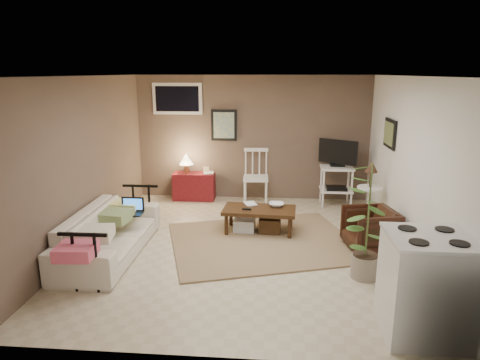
# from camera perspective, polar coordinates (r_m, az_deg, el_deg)

# --- Properties ---
(floor) EXTENTS (5.00, 5.00, 0.00)m
(floor) POSITION_cam_1_polar(r_m,az_deg,el_deg) (6.27, 0.33, -8.81)
(floor) COLOR #C1B293
(floor) RESTS_ON ground
(art_back) EXTENTS (0.50, 0.03, 0.60)m
(art_back) POSITION_cam_1_polar(r_m,az_deg,el_deg) (8.35, -2.15, 7.31)
(art_back) COLOR black
(art_right) EXTENTS (0.03, 0.60, 0.45)m
(art_right) POSITION_cam_1_polar(r_m,az_deg,el_deg) (7.09, 19.36, 5.87)
(art_right) COLOR black
(window) EXTENTS (0.96, 0.03, 0.60)m
(window) POSITION_cam_1_polar(r_m,az_deg,el_deg) (8.45, -8.35, 10.67)
(window) COLOR white
(rug) EXTENTS (3.12, 2.78, 0.03)m
(rug) POSITION_cam_1_polar(r_m,az_deg,el_deg) (6.40, 3.07, -8.20)
(rug) COLOR #967C57
(rug) RESTS_ON floor
(coffee_table) EXTENTS (1.15, 0.65, 0.42)m
(coffee_table) POSITION_cam_1_polar(r_m,az_deg,el_deg) (6.69, 2.51, -5.15)
(coffee_table) COLOR #3A1E0F
(coffee_table) RESTS_ON floor
(sofa) EXTENTS (0.62, 2.14, 0.84)m
(sofa) POSITION_cam_1_polar(r_m,az_deg,el_deg) (6.13, -17.07, -5.79)
(sofa) COLOR beige
(sofa) RESTS_ON floor
(sofa_pillows) EXTENTS (0.41, 2.03, 0.14)m
(sofa_pillows) POSITION_cam_1_polar(r_m,az_deg,el_deg) (5.87, -17.55, -5.75)
(sofa_pillows) COLOR beige
(sofa_pillows) RESTS_ON sofa
(sofa_end_rails) EXTENTS (0.58, 2.14, 0.72)m
(sofa_end_rails) POSITION_cam_1_polar(r_m,az_deg,el_deg) (6.11, -15.95, -6.38)
(sofa_end_rails) COLOR black
(sofa_end_rails) RESTS_ON floor
(laptop) EXTENTS (0.33, 0.24, 0.22)m
(laptop) POSITION_cam_1_polar(r_m,az_deg,el_deg) (6.35, -14.22, -3.74)
(laptop) COLOR black
(laptop) RESTS_ON sofa
(red_console) EXTENTS (0.80, 0.36, 0.93)m
(red_console) POSITION_cam_1_polar(r_m,az_deg,el_deg) (8.44, -6.22, -0.49)
(red_console) COLOR maroon
(red_console) RESTS_ON floor
(spindle_chair) EXTENTS (0.48, 0.48, 1.03)m
(spindle_chair) POSITION_cam_1_polar(r_m,az_deg,el_deg) (8.16, 2.11, 0.26)
(spindle_chair) COLOR white
(spindle_chair) RESTS_ON floor
(tv_stand) EXTENTS (0.66, 0.48, 1.25)m
(tv_stand) POSITION_cam_1_polar(r_m,az_deg,el_deg) (8.15, 12.79, 1.16)
(tv_stand) COLOR white
(tv_stand) RESTS_ON floor
(side_table) EXTENTS (0.40, 0.40, 1.08)m
(side_table) POSITION_cam_1_polar(r_m,az_deg,el_deg) (7.19, 16.96, -0.77)
(side_table) COLOR white
(side_table) RESTS_ON floor
(armchair) EXTENTS (0.73, 0.76, 0.67)m
(armchair) POSITION_cam_1_polar(r_m,az_deg,el_deg) (6.30, 16.98, -6.07)
(armchair) COLOR black
(armchair) RESTS_ON floor
(potted_plant) EXTENTS (0.36, 0.36, 1.46)m
(potted_plant) POSITION_cam_1_polar(r_m,az_deg,el_deg) (5.31, 16.73, -4.81)
(potted_plant) COLOR gray
(potted_plant) RESTS_ON floor
(stove) EXTENTS (0.77, 0.72, 1.01)m
(stove) POSITION_cam_1_polar(r_m,az_deg,el_deg) (4.49, 23.59, -12.80)
(stove) COLOR silver
(stove) RESTS_ON floor
(bowl) EXTENTS (0.24, 0.07, 0.23)m
(bowl) POSITION_cam_1_polar(r_m,az_deg,el_deg) (6.72, 4.89, -2.58)
(bowl) COLOR #3A1E0F
(bowl) RESTS_ON coffee_table
(book_table) EXTENTS (0.17, 0.08, 0.24)m
(book_table) POSITION_cam_1_polar(r_m,az_deg,el_deg) (6.78, 0.65, -2.34)
(book_table) COLOR #3A1E0F
(book_table) RESTS_ON coffee_table
(book_console) EXTENTS (0.18, 0.04, 0.24)m
(book_console) POSITION_cam_1_polar(r_m,az_deg,el_deg) (8.32, -4.78, 1.71)
(book_console) COLOR #3A1E0F
(book_console) RESTS_ON red_console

